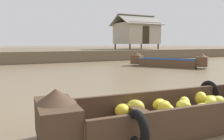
# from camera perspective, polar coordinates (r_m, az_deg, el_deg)

# --- Properties ---
(ground_plane) EXTENTS (300.00, 300.00, 0.00)m
(ground_plane) POSITION_cam_1_polar(r_m,az_deg,el_deg) (9.53, -11.05, -2.32)
(ground_plane) COLOR #726047
(riverbank_strip) EXTENTS (160.00, 20.00, 0.89)m
(riverbank_strip) POSITION_cam_1_polar(r_m,az_deg,el_deg) (27.30, -21.40, 4.07)
(riverbank_strip) COLOR brown
(riverbank_strip) RESTS_ON ground
(banana_boat) EXTENTS (5.04, 1.72, 0.85)m
(banana_boat) POSITION_cam_1_polar(r_m,az_deg,el_deg) (4.28, 17.36, -9.53)
(banana_boat) COLOR #473323
(banana_boat) RESTS_ON ground
(fishing_skiff_distant) EXTENTS (3.45, 4.31, 0.90)m
(fishing_skiff_distant) POSITION_cam_1_polar(r_m,az_deg,el_deg) (14.74, 13.87, 2.04)
(fishing_skiff_distant) COLOR brown
(fishing_skiff_distant) RESTS_ON ground
(stilt_house_mid_right) EXTENTS (4.60, 4.07, 3.70)m
(stilt_house_mid_right) POSITION_cam_1_polar(r_m,az_deg,el_deg) (24.86, 6.17, 9.33)
(stilt_house_mid_right) COLOR #4C3826
(stilt_house_mid_right) RESTS_ON riverbank_strip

